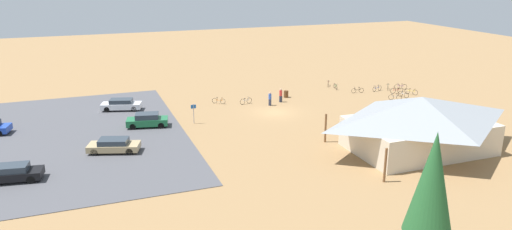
# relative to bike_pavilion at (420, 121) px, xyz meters

# --- Properties ---
(ground) EXTENTS (160.00, 160.00, 0.00)m
(ground) POSITION_rel_bike_pavilion_xyz_m (7.63, -15.72, -2.79)
(ground) COLOR #937047
(ground) RESTS_ON ground
(parking_lot_asphalt) EXTENTS (32.45, 32.19, 0.05)m
(parking_lot_asphalt) POSITION_rel_bike_pavilion_xyz_m (35.23, -14.99, -2.76)
(parking_lot_asphalt) COLOR #4C4C51
(parking_lot_asphalt) RESTS_ON ground
(bike_pavilion) EXTENTS (14.27, 9.96, 5.05)m
(bike_pavilion) POSITION_rel_bike_pavilion_xyz_m (0.00, 0.00, 0.00)
(bike_pavilion) COLOR beige
(bike_pavilion) RESTS_ON ground
(trash_bin) EXTENTS (0.60, 0.60, 0.90)m
(trash_bin) POSITION_rel_bike_pavilion_xyz_m (3.70, -21.42, -2.34)
(trash_bin) COLOR brown
(trash_bin) RESTS_ON ground
(lot_sign) EXTENTS (0.56, 0.08, 2.20)m
(lot_sign) POSITION_rel_bike_pavilion_xyz_m (17.47, -14.88, -1.37)
(lot_sign) COLOR #99999E
(lot_sign) RESTS_ON ground
(pine_far_west) EXTENTS (2.55, 2.55, 8.26)m
(pine_far_west) POSITION_rel_bike_pavilion_xyz_m (12.03, 15.52, 2.62)
(pine_far_west) COLOR brown
(pine_far_west) RESTS_ON ground
(bicycle_red_back_row) EXTENTS (0.94, 1.56, 0.86)m
(bicycle_red_back_row) POSITION_rel_bike_pavilion_xyz_m (-4.48, -25.06, -2.41)
(bicycle_red_back_row) COLOR black
(bicycle_red_back_row) RESTS_ON ground
(bicycle_white_by_bin) EXTENTS (0.57, 1.62, 0.84)m
(bicycle_white_by_bin) POSITION_rel_bike_pavilion_xyz_m (-10.62, -16.12, -2.41)
(bicycle_white_by_bin) COLOR black
(bicycle_white_by_bin) RESTS_ON ground
(bicycle_yellow_yard_right) EXTENTS (0.96, 1.55, 0.82)m
(bicycle_yellow_yard_right) POSITION_rel_bike_pavilion_xyz_m (-12.52, -16.98, -2.41)
(bicycle_yellow_yard_right) COLOR black
(bicycle_yellow_yard_right) RESTS_ON ground
(bicycle_black_yard_front) EXTENTS (1.69, 0.53, 0.81)m
(bicycle_black_yard_front) POSITION_rel_bike_pavilion_xyz_m (-6.29, -20.21, -2.43)
(bicycle_black_yard_front) COLOR black
(bicycle_black_yard_front) RESTS_ON ground
(bicycle_purple_edge_north) EXTENTS (1.45, 0.93, 0.85)m
(bicycle_purple_edge_north) POSITION_rel_bike_pavilion_xyz_m (-13.01, -19.88, -2.40)
(bicycle_purple_edge_north) COLOR black
(bicycle_purple_edge_north) RESTS_ON ground
(bicycle_silver_near_porch) EXTENTS (1.56, 0.73, 0.85)m
(bicycle_silver_near_porch) POSITION_rel_bike_pavilion_xyz_m (-8.88, -15.48, -2.42)
(bicycle_silver_near_porch) COLOR black
(bicycle_silver_near_porch) RESTS_ON ground
(bicycle_green_lone_west) EXTENTS (0.52, 1.62, 0.78)m
(bicycle_green_lone_west) POSITION_rel_bike_pavilion_xyz_m (-4.59, -23.20, -2.44)
(bicycle_green_lone_west) COLOR black
(bicycle_green_lone_west) RESTS_ON ground
(bicycle_orange_trailside) EXTENTS (1.42, 1.06, 0.79)m
(bicycle_orange_trailside) POSITION_rel_bike_pavilion_xyz_m (12.73, -21.61, -2.43)
(bicycle_orange_trailside) COLOR black
(bicycle_orange_trailside) RESTS_ON ground
(bicycle_blue_near_sign) EXTENTS (1.73, 0.62, 0.83)m
(bicycle_blue_near_sign) POSITION_rel_bike_pavilion_xyz_m (-9.33, -20.13, -2.42)
(bicycle_blue_near_sign) COLOR black
(bicycle_blue_near_sign) RESTS_ON ground
(bicycle_teal_lone_east) EXTENTS (1.06, 1.46, 0.87)m
(bicycle_teal_lone_east) POSITION_rel_bike_pavilion_xyz_m (-11.26, -20.39, -2.40)
(bicycle_teal_lone_east) COLOR black
(bicycle_teal_lone_east) RESTS_ON ground
(bicycle_red_edge_south) EXTENTS (1.62, 0.65, 0.89)m
(bicycle_red_edge_south) POSITION_rel_bike_pavilion_xyz_m (-11.01, -18.10, -2.40)
(bicycle_red_edge_south) COLOR black
(bicycle_red_edge_south) RESTS_ON ground
(bicycle_white_yard_center) EXTENTS (1.67, 0.51, 0.83)m
(bicycle_white_yard_center) POSITION_rel_bike_pavilion_xyz_m (9.62, -20.29, -2.41)
(bicycle_white_yard_center) COLOR black
(bicycle_white_yard_center) RESTS_ON ground
(car_white_far_end) EXTENTS (4.84, 2.95, 1.35)m
(car_white_far_end) POSITION_rel_bike_pavilion_xyz_m (24.30, -22.71, -2.06)
(car_white_far_end) COLOR white
(car_white_far_end) RESTS_ON parking_lot_asphalt
(car_tan_near_entry) EXTENTS (4.91, 3.20, 1.27)m
(car_tan_near_entry) POSITION_rel_bike_pavilion_xyz_m (26.24, -9.08, -2.10)
(car_tan_near_entry) COLOR tan
(car_tan_near_entry) RESTS_ON parking_lot_asphalt
(car_green_by_curb) EXTENTS (4.52, 2.65, 1.46)m
(car_green_by_curb) POSITION_rel_bike_pavilion_xyz_m (22.34, -15.39, -2.02)
(car_green_by_curb) COLOR #1E6B3D
(car_green_by_curb) RESTS_ON parking_lot_asphalt
(car_black_back_corner) EXTENTS (4.80, 2.40, 1.34)m
(car_black_back_corner) POSITION_rel_bike_pavilion_xyz_m (34.27, -5.46, -2.07)
(car_black_back_corner) COLOR black
(car_black_back_corner) RESTS_ON parking_lot_asphalt
(visitor_at_bikes) EXTENTS (0.39, 0.40, 1.70)m
(visitor_at_bikes) POSITION_rel_bike_pavilion_xyz_m (7.10, -18.61, -1.90)
(visitor_at_bikes) COLOR #2D3347
(visitor_at_bikes) RESTS_ON ground
(visitor_near_lot) EXTENTS (0.36, 0.36, 1.73)m
(visitor_near_lot) POSITION_rel_bike_pavilion_xyz_m (5.24, -19.59, -1.88)
(visitor_near_lot) COLOR #2D3347
(visitor_near_lot) RESTS_ON ground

